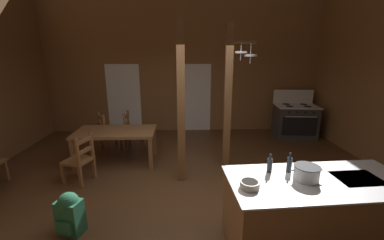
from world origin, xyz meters
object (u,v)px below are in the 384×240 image
at_px(ladderback_chair_at_table_end, 108,132).
at_px(backpack, 70,212).
at_px(ladderback_chair_near_window, 133,131).
at_px(bottle_short_on_counter, 289,164).
at_px(stove_range, 295,121).
at_px(mixing_bowl_on_counter, 250,184).
at_px(stockpot_on_counter, 307,173).
at_px(kitchen_island, 315,214).
at_px(ladderback_chair_by_post, 80,160).
at_px(bottle_tall_on_counter, 270,165).
at_px(dining_table, 116,134).

relative_size(ladderback_chair_at_table_end, backpack, 1.59).
distance_m(ladderback_chair_near_window, bottle_short_on_counter, 4.20).
relative_size(stove_range, mixing_bowl_on_counter, 6.07).
relative_size(backpack, stockpot_on_counter, 1.64).
relative_size(backpack, bottle_short_on_counter, 2.31).
distance_m(ladderback_chair_near_window, backpack, 3.11).
bearing_deg(stockpot_on_counter, ladderback_chair_near_window, 128.45).
bearing_deg(ladderback_chair_at_table_end, kitchen_island, -44.13).
bearing_deg(ladderback_chair_near_window, ladderback_chair_by_post, -110.13).
distance_m(ladderback_chair_near_window, ladderback_chair_by_post, 1.83).
bearing_deg(ladderback_chair_near_window, backpack, -94.30).
bearing_deg(ladderback_chair_at_table_end, bottle_tall_on_counter, -47.03).
bearing_deg(ladderback_chair_near_window, mixing_bowl_on_counter, -60.61).
xyz_separation_m(ladderback_chair_by_post, backpack, (0.40, -1.38, -0.14)).
distance_m(ladderback_chair_by_post, bottle_tall_on_counter, 3.40).
distance_m(stove_range, ladderback_chair_near_window, 4.57).
distance_m(stove_range, stockpot_on_counter, 4.56).
relative_size(kitchen_island, dining_table, 1.29).
distance_m(dining_table, stockpot_on_counter, 3.92).
bearing_deg(backpack, mixing_bowl_on_counter, -12.21).
bearing_deg(backpack, ladderback_chair_at_table_end, 96.81).
height_order(kitchen_island, mixing_bowl_on_counter, mixing_bowl_on_counter).
bearing_deg(dining_table, stove_range, 18.61).
bearing_deg(stockpot_on_counter, dining_table, 138.37).
xyz_separation_m(dining_table, ladderback_chair_by_post, (-0.45, -0.87, -0.20)).
distance_m(ladderback_chair_by_post, ladderback_chair_at_table_end, 1.67).
height_order(ladderback_chair_by_post, bottle_short_on_counter, bottle_short_on_counter).
distance_m(dining_table, ladderback_chair_at_table_end, 0.92).
relative_size(ladderback_chair_near_window, bottle_short_on_counter, 3.69).
bearing_deg(stockpot_on_counter, ladderback_chair_at_table_end, 134.49).
height_order(bottle_tall_on_counter, bottle_short_on_counter, bottle_short_on_counter).
height_order(dining_table, ladderback_chair_near_window, ladderback_chair_near_window).
xyz_separation_m(stove_range, ladderback_chair_near_window, (-4.51, -0.73, -0.03)).
distance_m(dining_table, bottle_tall_on_counter, 3.51).
relative_size(ladderback_chair_near_window, backpack, 1.59).
height_order(stockpot_on_counter, bottle_tall_on_counter, bottle_tall_on_counter).
height_order(backpack, stockpot_on_counter, stockpot_on_counter).
relative_size(bottle_tall_on_counter, bottle_short_on_counter, 0.95).
bearing_deg(stockpot_on_counter, mixing_bowl_on_counter, -167.92).
relative_size(kitchen_island, mixing_bowl_on_counter, 10.16).
bearing_deg(mixing_bowl_on_counter, ladderback_chair_at_table_end, 126.51).
bearing_deg(backpack, ladderback_chair_near_window, 85.70).
relative_size(ladderback_chair_by_post, ladderback_chair_at_table_end, 1.00).
xyz_separation_m(stove_range, backpack, (-4.74, -3.83, -0.17)).
bearing_deg(bottle_short_on_counter, ladderback_chair_by_post, 154.94).
bearing_deg(kitchen_island, ladderback_chair_at_table_end, 135.87).
bearing_deg(ladderback_chair_at_table_end, stove_range, 8.72).
xyz_separation_m(ladderback_chair_at_table_end, backpack, (0.36, -3.05, -0.14)).
bearing_deg(bottle_tall_on_counter, ladderback_chair_by_post, 153.21).
relative_size(backpack, bottle_tall_on_counter, 2.45).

